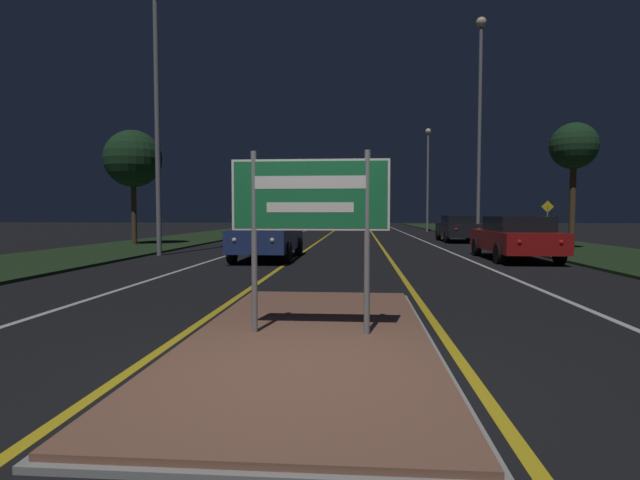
% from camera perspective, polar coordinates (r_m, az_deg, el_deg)
% --- Properties ---
extents(ground_plane, '(160.00, 160.00, 0.00)m').
position_cam_1_polar(ground_plane, '(4.68, -2.91, -15.94)').
color(ground_plane, black).
extents(median_island, '(2.87, 6.33, 0.10)m').
position_cam_1_polar(median_island, '(6.05, -1.12, -11.12)').
color(median_island, '#999993').
rests_on(median_island, ground_plane).
extents(verge_left, '(5.00, 100.00, 0.08)m').
position_cam_1_polar(verge_left, '(26.43, -17.97, -0.34)').
color(verge_left, '#1E3319').
rests_on(verge_left, ground_plane).
extents(verge_right, '(5.00, 100.00, 0.08)m').
position_cam_1_polar(verge_right, '(26.01, 24.51, -0.52)').
color(verge_right, '#1E3319').
rests_on(verge_right, ground_plane).
extents(centre_line_yellow_left, '(0.12, 70.00, 0.01)m').
position_cam_1_polar(centre_line_yellow_left, '(29.51, 0.16, 0.07)').
color(centre_line_yellow_left, gold).
rests_on(centre_line_yellow_left, ground_plane).
extents(centre_line_yellow_right, '(0.12, 70.00, 0.01)m').
position_cam_1_polar(centre_line_yellow_right, '(29.45, 6.48, 0.04)').
color(centre_line_yellow_right, gold).
rests_on(centre_line_yellow_right, ground_plane).
extents(lane_line_white_left, '(0.12, 70.00, 0.01)m').
position_cam_1_polar(lane_line_white_left, '(29.81, -4.78, 0.09)').
color(lane_line_white_left, silver).
rests_on(lane_line_white_left, ground_plane).
extents(lane_line_white_right, '(0.12, 70.00, 0.01)m').
position_cam_1_polar(lane_line_white_right, '(29.65, 11.46, 0.02)').
color(lane_line_white_right, silver).
rests_on(lane_line_white_right, ground_plane).
extents(edge_line_white_left, '(0.10, 70.00, 0.01)m').
position_cam_1_polar(edge_line_white_left, '(30.44, -10.36, 0.11)').
color(edge_line_white_left, silver).
rests_on(edge_line_white_left, ground_plane).
extents(edge_line_white_right, '(0.10, 70.00, 0.01)m').
position_cam_1_polar(edge_line_white_right, '(30.17, 17.13, -0.00)').
color(edge_line_white_right, silver).
rests_on(edge_line_white_right, ground_plane).
extents(highway_sign, '(1.86, 0.07, 2.16)m').
position_cam_1_polar(highway_sign, '(5.87, -1.14, 4.05)').
color(highway_sign, gray).
rests_on(highway_sign, median_island).
extents(streetlight_left_near, '(0.60, 0.60, 9.85)m').
position_cam_1_polar(streetlight_left_near, '(19.75, -18.20, 18.10)').
color(streetlight_left_near, gray).
rests_on(streetlight_left_near, ground_plane).
extents(streetlight_right_near, '(0.51, 0.51, 11.40)m').
position_cam_1_polar(streetlight_right_near, '(27.42, 17.81, 14.50)').
color(streetlight_right_near, gray).
rests_on(streetlight_right_near, ground_plane).
extents(streetlight_right_far, '(0.48, 0.48, 8.75)m').
position_cam_1_polar(streetlight_right_far, '(43.77, 12.22, 8.11)').
color(streetlight_right_far, gray).
rests_on(streetlight_right_far, ground_plane).
extents(car_receding_0, '(1.99, 4.75, 1.44)m').
position_cam_1_polar(car_receding_0, '(17.59, 21.41, 0.33)').
color(car_receding_0, maroon).
rests_on(car_receding_0, ground_plane).
extents(car_receding_1, '(1.97, 4.48, 1.42)m').
position_cam_1_polar(car_receding_1, '(28.06, 15.59, 1.35)').
color(car_receding_1, black).
rests_on(car_receding_1, ground_plane).
extents(car_approaching_0, '(1.92, 4.84, 1.44)m').
position_cam_1_polar(car_approaching_0, '(16.84, -5.91, 0.46)').
color(car_approaching_0, navy).
rests_on(car_approaching_0, ground_plane).
extents(car_approaching_1, '(1.96, 4.62, 1.44)m').
position_cam_1_polar(car_approaching_1, '(32.36, -6.83, 1.64)').
color(car_approaching_1, silver).
rests_on(car_approaching_1, ground_plane).
extents(warning_sign, '(0.60, 0.06, 2.09)m').
position_cam_1_polar(warning_sign, '(27.12, 24.55, 2.38)').
color(warning_sign, gray).
rests_on(warning_sign, verge_right).
extents(roadside_palm_left, '(2.64, 2.64, 5.33)m').
position_cam_1_polar(roadside_palm_left, '(25.11, -20.59, 8.64)').
color(roadside_palm_left, '#4C3823').
rests_on(roadside_palm_left, verge_left).
extents(roadside_palm_right, '(1.84, 1.84, 5.08)m').
position_cam_1_polar(roadside_palm_right, '(22.65, 27.02, 9.37)').
color(roadside_palm_right, '#4C3823').
rests_on(roadside_palm_right, verge_right).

